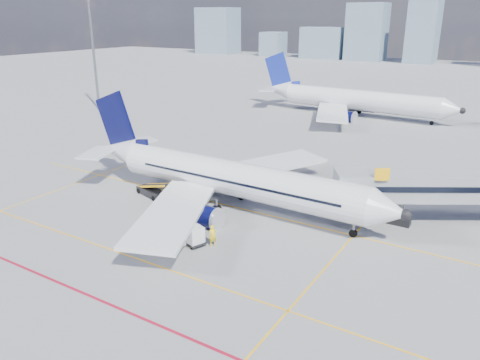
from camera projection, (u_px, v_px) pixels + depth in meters
The scene contains 10 objects.
ground at pixel (183, 233), 44.53m from camera, with size 420.00×420.00×0.00m, color gray.
apron_markings at pixel (151, 248), 41.68m from camera, with size 90.00×35.12×0.01m.
floodlight_mast_nw at pixel (93, 46), 99.34m from camera, with size 3.20×0.61×25.45m.
distant_skyline at pixel (454, 36), 195.78m from camera, with size 260.96×15.46×30.38m.
main_aircraft at pixel (224, 177), 50.17m from camera, with size 38.75×33.76×11.29m.
second_aircraft at pixel (351, 100), 96.45m from camera, with size 43.09×37.52×12.57m.
baggage_tug at pixel (177, 234), 42.55m from camera, with size 2.45×1.58×1.64m.
cargo_dolly at pixel (189, 232), 42.42m from camera, with size 3.62×2.48×1.82m.
belt_loader at pixel (152, 191), 53.52m from camera, with size 6.04×2.93×2.43m.
ramp_worker at pixel (213, 236), 41.77m from camera, with size 0.73×0.48×1.99m, color yellow.
Camera 1 is at (25.73, -31.52, 19.56)m, focal length 35.00 mm.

